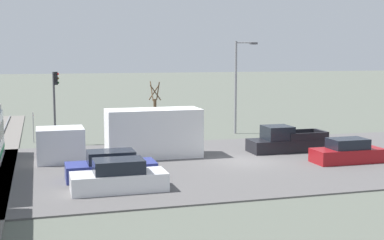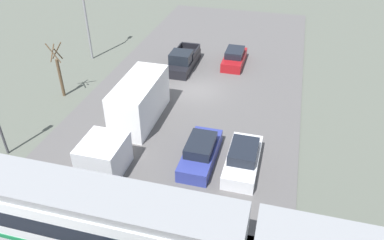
{
  "view_description": "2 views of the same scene",
  "coord_description": "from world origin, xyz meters",
  "px_view_note": "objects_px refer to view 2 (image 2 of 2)",
  "views": [
    {
      "loc": [
        -30.3,
        12.28,
        6.64
      ],
      "look_at": [
        -3.58,
        4.56,
        3.22
      ],
      "focal_mm": 50.0,
      "sensor_mm": 36.0,
      "label": 1
    },
    {
      "loc": [
        -6.62,
        26.38,
        15.23
      ],
      "look_at": [
        -1.85,
        8.67,
        2.99
      ],
      "focal_mm": 35.0,
      "sensor_mm": 36.0,
      "label": 2
    }
  ],
  "objects_px": {
    "box_truck": "(132,112)",
    "sedan_car_0": "(243,159)",
    "sedan_car_2": "(201,152)",
    "street_lamp_near_crossing": "(86,12)",
    "sedan_car_1": "(234,58)",
    "pickup_truck": "(183,61)",
    "street_tree": "(59,72)"
  },
  "relations": [
    {
      "from": "box_truck",
      "to": "pickup_truck",
      "type": "relative_size",
      "value": 1.93
    },
    {
      "from": "sedan_car_0",
      "to": "sedan_car_2",
      "type": "relative_size",
      "value": 0.97
    },
    {
      "from": "sedan_car_2",
      "to": "pickup_truck",
      "type": "bearing_deg",
      "value": 110.86
    },
    {
      "from": "pickup_truck",
      "to": "sedan_car_1",
      "type": "xyz_separation_m",
      "value": [
        -4.41,
        -1.99,
        -0.06
      ]
    },
    {
      "from": "sedan_car_0",
      "to": "street_tree",
      "type": "height_order",
      "value": "street_tree"
    },
    {
      "from": "pickup_truck",
      "to": "sedan_car_1",
      "type": "bearing_deg",
      "value": -155.72
    },
    {
      "from": "pickup_truck",
      "to": "sedan_car_0",
      "type": "height_order",
      "value": "pickup_truck"
    },
    {
      "from": "box_truck",
      "to": "sedan_car_1",
      "type": "height_order",
      "value": "box_truck"
    },
    {
      "from": "pickup_truck",
      "to": "street_tree",
      "type": "bearing_deg",
      "value": 42.72
    },
    {
      "from": "box_truck",
      "to": "street_tree",
      "type": "distance_m",
      "value": 8.02
    },
    {
      "from": "box_truck",
      "to": "street_tree",
      "type": "height_order",
      "value": "street_tree"
    },
    {
      "from": "sedan_car_2",
      "to": "street_lamp_near_crossing",
      "type": "bearing_deg",
      "value": 138.05
    },
    {
      "from": "pickup_truck",
      "to": "sedan_car_0",
      "type": "xyz_separation_m",
      "value": [
        -7.39,
        12.45,
        -0.03
      ]
    },
    {
      "from": "pickup_truck",
      "to": "sedan_car_2",
      "type": "bearing_deg",
      "value": 110.86
    },
    {
      "from": "street_tree",
      "to": "sedan_car_2",
      "type": "bearing_deg",
      "value": 157.99
    },
    {
      "from": "sedan_car_1",
      "to": "street_lamp_near_crossing",
      "type": "bearing_deg",
      "value": 8.25
    },
    {
      "from": "pickup_truck",
      "to": "street_lamp_near_crossing",
      "type": "bearing_deg",
      "value": -0.14
    },
    {
      "from": "sedan_car_2",
      "to": "street_lamp_near_crossing",
      "type": "relative_size",
      "value": 0.61
    },
    {
      "from": "sedan_car_1",
      "to": "street_lamp_near_crossing",
      "type": "xyz_separation_m",
      "value": [
        13.57,
        1.97,
        3.8
      ]
    },
    {
      "from": "pickup_truck",
      "to": "sedan_car_1",
      "type": "relative_size",
      "value": 1.22
    },
    {
      "from": "box_truck",
      "to": "street_lamp_near_crossing",
      "type": "height_order",
      "value": "street_lamp_near_crossing"
    },
    {
      "from": "box_truck",
      "to": "street_tree",
      "type": "relative_size",
      "value": 2.25
    },
    {
      "from": "box_truck",
      "to": "sedan_car_2",
      "type": "bearing_deg",
      "value": 159.12
    },
    {
      "from": "sedan_car_0",
      "to": "sedan_car_2",
      "type": "bearing_deg",
      "value": -179.39
    },
    {
      "from": "street_tree",
      "to": "street_lamp_near_crossing",
      "type": "bearing_deg",
      "value": -80.72
    },
    {
      "from": "sedan_car_0",
      "to": "sedan_car_1",
      "type": "height_order",
      "value": "sedan_car_0"
    },
    {
      "from": "sedan_car_2",
      "to": "sedan_car_1",
      "type": "bearing_deg",
      "value": 91.36
    },
    {
      "from": "box_truck",
      "to": "sedan_car_0",
      "type": "height_order",
      "value": "box_truck"
    },
    {
      "from": "pickup_truck",
      "to": "sedan_car_0",
      "type": "relative_size",
      "value": 1.15
    },
    {
      "from": "sedan_car_0",
      "to": "street_tree",
      "type": "bearing_deg",
      "value": 161.59
    },
    {
      "from": "street_tree",
      "to": "street_lamp_near_crossing",
      "type": "distance_m",
      "value": 7.85
    },
    {
      "from": "pickup_truck",
      "to": "sedan_car_2",
      "type": "distance_m",
      "value": 13.36
    }
  ]
}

